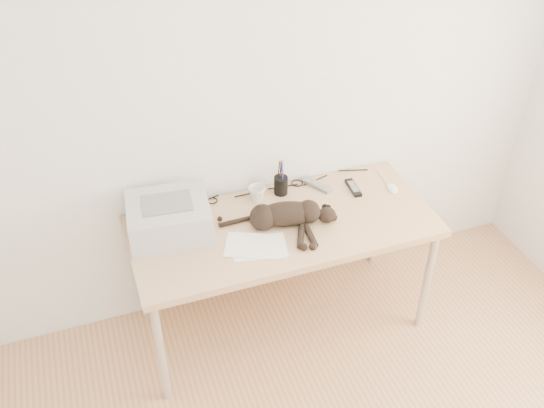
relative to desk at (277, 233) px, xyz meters
name	(u,v)px	position (x,y,z in m)	size (l,w,h in m)	color
wall_back	(260,97)	(0.00, 0.27, 0.69)	(3.50, 3.50, 0.00)	white
desk	(277,233)	(0.00, 0.00, 0.00)	(1.60, 0.70, 0.74)	tan
printer	(169,218)	(-0.57, 0.04, 0.23)	(0.44, 0.39, 0.19)	#B2B2B7
papers	(256,246)	(-0.19, -0.21, 0.14)	(0.34, 0.28, 0.01)	white
cat	(284,216)	(0.00, -0.10, 0.19)	(0.60, 0.36, 0.14)	black
mug	(257,194)	(-0.07, 0.15, 0.18)	(0.09, 0.09, 0.09)	silver
pen_cup	(281,185)	(0.08, 0.17, 0.19)	(0.08, 0.08, 0.20)	black
remote_grey	(317,185)	(0.30, 0.16, 0.14)	(0.05, 0.19, 0.02)	slate
remote_black	(353,188)	(0.48, 0.07, 0.14)	(0.05, 0.16, 0.02)	black
mouse	(392,187)	(0.69, 0.00, 0.15)	(0.06, 0.10, 0.03)	white
cable_tangle	(264,190)	(0.00, 0.22, 0.14)	(1.36, 0.07, 0.01)	black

